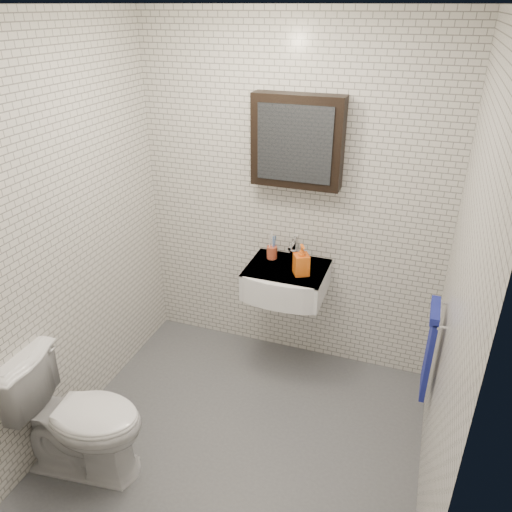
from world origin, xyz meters
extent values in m
cube|color=#52545A|center=(0.00, 0.00, 0.01)|extent=(2.20, 2.00, 0.01)
cube|color=silver|center=(0.00, 1.00, 1.25)|extent=(2.20, 0.02, 2.50)
cube|color=silver|center=(0.00, -1.00, 1.25)|extent=(2.20, 0.02, 2.50)
cube|color=silver|center=(-1.10, 0.00, 1.25)|extent=(0.02, 2.00, 2.50)
cube|color=silver|center=(1.10, 0.00, 1.25)|extent=(0.02, 2.00, 2.50)
cube|color=white|center=(0.00, 0.00, 2.50)|extent=(2.20, 2.00, 0.02)
cube|color=white|center=(0.05, 0.78, 0.75)|extent=(0.55, 0.45, 0.20)
cylinder|color=silver|center=(0.05, 0.80, 0.84)|extent=(0.31, 0.31, 0.02)
cylinder|color=silver|center=(0.05, 0.80, 0.85)|extent=(0.04, 0.04, 0.01)
cube|color=white|center=(0.05, 0.78, 0.84)|extent=(0.55, 0.45, 0.01)
cylinder|color=silver|center=(0.05, 0.94, 0.88)|extent=(0.06, 0.06, 0.06)
cylinder|color=silver|center=(0.05, 0.94, 0.94)|extent=(0.03, 0.03, 0.08)
cylinder|color=silver|center=(0.05, 0.88, 0.97)|extent=(0.02, 0.12, 0.02)
cube|color=silver|center=(0.05, 0.97, 0.99)|extent=(0.02, 0.09, 0.01)
cube|color=black|center=(0.05, 0.93, 1.70)|extent=(0.60, 0.14, 0.60)
cube|color=#3F444C|center=(0.05, 0.85, 1.70)|extent=(0.49, 0.01, 0.49)
cylinder|color=silver|center=(1.06, 0.35, 0.95)|extent=(0.02, 0.30, 0.02)
cylinder|color=silver|center=(1.08, 0.48, 0.95)|extent=(0.04, 0.02, 0.02)
cylinder|color=silver|center=(1.08, 0.22, 0.95)|extent=(0.04, 0.02, 0.02)
cube|color=#212D9A|center=(1.05, 0.35, 0.68)|extent=(0.03, 0.26, 0.54)
cube|color=#212D9A|center=(1.04, 0.35, 0.96)|extent=(0.05, 0.26, 0.05)
cylinder|color=#B0462C|center=(-0.09, 0.88, 0.90)|extent=(0.08, 0.08, 0.09)
cylinder|color=white|center=(-0.11, 0.87, 0.96)|extent=(0.02, 0.03, 0.18)
cylinder|color=#3B6DBF|center=(-0.08, 0.87, 0.95)|extent=(0.01, 0.02, 0.16)
cylinder|color=white|center=(-0.10, 0.89, 0.96)|extent=(0.02, 0.03, 0.18)
cylinder|color=#3B6DBF|center=(-0.08, 0.88, 0.95)|extent=(0.02, 0.04, 0.17)
imported|color=orange|center=(0.17, 0.71, 0.96)|extent=(0.14, 0.14, 0.22)
imported|color=white|center=(-0.80, -0.53, 0.39)|extent=(0.82, 0.53, 0.78)
camera|label=1|loc=(0.87, -2.20, 2.50)|focal=35.00mm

